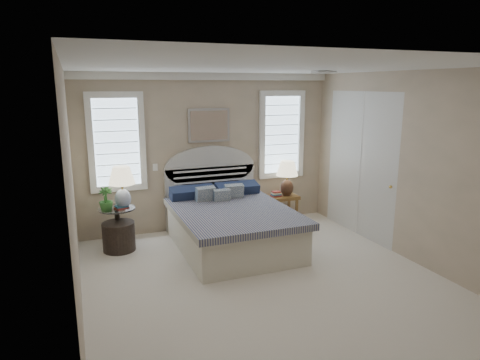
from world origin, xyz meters
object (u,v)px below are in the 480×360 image
Objects in this scene: nightstand_right at (283,203)px; floor_pot at (119,236)px; side_table_left at (118,223)px; lamp_right at (287,174)px; lamp_left at (122,183)px; bed at (230,222)px.

nightstand_right reaches higher than floor_pot.
nightstand_right is at bearing 5.19° from floor_pot.
side_table_left is at bearing 87.02° from floor_pot.
side_table_left is at bearing -178.56° from lamp_right.
nightstand_right is at bearing 1.94° from side_table_left.
floor_pot is at bearing -92.98° from side_table_left.
lamp_left is at bearing 51.53° from floor_pot.
nightstand_right is at bearing 155.96° from lamp_right.
side_table_left is 0.98× the size of lamp_right.
bed is at bearing -19.74° from side_table_left.
bed is 4.64× the size of floor_pot.
bed is 1.72m from floor_pot.
nightstand_right is at bearing 2.66° from lamp_left.
floor_pot is at bearing -174.81° from nightstand_right.
side_table_left is 0.66m from lamp_left.
nightstand_right is 0.82× the size of lamp_right.
floor_pot is at bearing -128.47° from lamp_left.
lamp_right is at bearing 26.24° from bed.
nightstand_right is 2.93m from lamp_left.
side_table_left reaches higher than floor_pot.
bed is 3.44× the size of lamp_left.
side_table_left is 0.95× the size of lamp_left.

